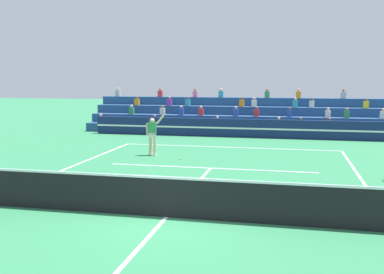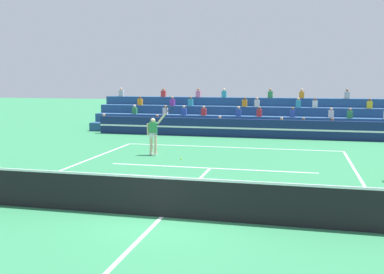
{
  "view_description": "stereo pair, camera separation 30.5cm",
  "coord_description": "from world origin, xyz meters",
  "views": [
    {
      "loc": [
        3.03,
        -10.67,
        3.53
      ],
      "look_at": [
        -0.94,
        7.29,
        1.1
      ],
      "focal_mm": 42.0,
      "sensor_mm": 36.0,
      "label": 1
    },
    {
      "loc": [
        3.32,
        -10.61,
        3.53
      ],
      "look_at": [
        -0.94,
        7.29,
        1.1
      ],
      "focal_mm": 42.0,
      "sensor_mm": 36.0,
      "label": 2
    }
  ],
  "objects": [
    {
      "name": "ground_plane",
      "position": [
        0.0,
        0.0,
        0.0
      ],
      "size": [
        120.0,
        120.0,
        0.0
      ],
      "primitive_type": "plane",
      "color": "#2D7A4C"
    },
    {
      "name": "tennis_ball",
      "position": [
        -1.61,
        8.05,
        0.03
      ],
      "size": [
        0.07,
        0.07,
        0.07
      ],
      "primitive_type": "sphere",
      "color": "#C6DB33",
      "rests_on": "ground"
    },
    {
      "name": "tennis_player",
      "position": [
        -3.11,
        8.81,
        0.98
      ],
      "size": [
        1.25,
        0.32,
        2.37
      ],
      "color": "beige",
      "rests_on": "ground"
    },
    {
      "name": "tennis_net",
      "position": [
        0.0,
        0.0,
        0.54
      ],
      "size": [
        12.0,
        0.1,
        1.1
      ],
      "color": "slate",
      "rests_on": "ground"
    },
    {
      "name": "bleacher_stand",
      "position": [
        0.0,
        19.1,
        0.83
      ],
      "size": [
        20.49,
        3.8,
        2.83
      ],
      "color": "navy",
      "rests_on": "ground"
    },
    {
      "name": "sponsor_banner_wall",
      "position": [
        0.0,
        15.93,
        0.55
      ],
      "size": [
        18.0,
        0.26,
        1.1
      ],
      "color": "navy",
      "rests_on": "ground"
    },
    {
      "name": "court_lines",
      "position": [
        0.0,
        0.0,
        0.0
      ],
      "size": [
        11.1,
        23.9,
        0.01
      ],
      "color": "white",
      "rests_on": "ground"
    }
  ]
}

